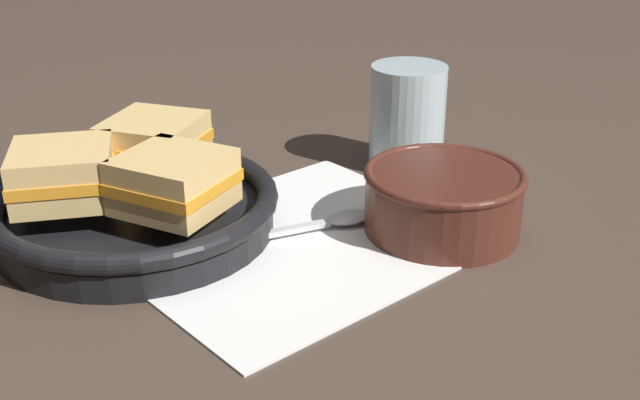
{
  "coord_description": "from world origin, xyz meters",
  "views": [
    {
      "loc": [
        -0.38,
        -0.51,
        0.32
      ],
      "look_at": [
        -0.0,
        0.0,
        0.03
      ],
      "focal_mm": 45.0,
      "sensor_mm": 36.0,
      "label": 1
    }
  ],
  "objects_px": {
    "skillet": "(133,211)",
    "sandwich_near_left": "(173,182)",
    "sandwich_near_right": "(154,143)",
    "sandwich_far_left": "(63,174)",
    "drinking_glass": "(407,117)",
    "soup_bowl": "(443,197)",
    "spoon": "(332,222)"
  },
  "relations": [
    {
      "from": "soup_bowl",
      "to": "sandwich_near_right",
      "type": "bearing_deg",
      "value": 132.04
    },
    {
      "from": "sandwich_far_left",
      "to": "sandwich_near_left",
      "type": "bearing_deg",
      "value": -46.78
    },
    {
      "from": "drinking_glass",
      "to": "skillet",
      "type": "bearing_deg",
      "value": 175.06
    },
    {
      "from": "sandwich_far_left",
      "to": "drinking_glass",
      "type": "distance_m",
      "value": 0.35
    },
    {
      "from": "skillet",
      "to": "sandwich_far_left",
      "type": "distance_m",
      "value": 0.07
    },
    {
      "from": "sandwich_near_right",
      "to": "drinking_glass",
      "type": "xyz_separation_m",
      "value": [
        0.26,
        -0.06,
        -0.01
      ]
    },
    {
      "from": "soup_bowl",
      "to": "skillet",
      "type": "xyz_separation_m",
      "value": [
        -0.22,
        0.16,
        -0.01
      ]
    },
    {
      "from": "soup_bowl",
      "to": "skillet",
      "type": "relative_size",
      "value": 0.44
    },
    {
      "from": "soup_bowl",
      "to": "sandwich_near_left",
      "type": "bearing_deg",
      "value": 153.03
    },
    {
      "from": "soup_bowl",
      "to": "drinking_glass",
      "type": "height_order",
      "value": "drinking_glass"
    },
    {
      "from": "skillet",
      "to": "sandwich_near_left",
      "type": "height_order",
      "value": "sandwich_near_left"
    },
    {
      "from": "soup_bowl",
      "to": "spoon",
      "type": "distance_m",
      "value": 0.1
    },
    {
      "from": "spoon",
      "to": "sandwich_far_left",
      "type": "distance_m",
      "value": 0.23
    },
    {
      "from": "sandwich_near_left",
      "to": "spoon",
      "type": "bearing_deg",
      "value": -18.81
    },
    {
      "from": "skillet",
      "to": "spoon",
      "type": "bearing_deg",
      "value": -34.91
    },
    {
      "from": "sandwich_near_right",
      "to": "sandwich_far_left",
      "type": "bearing_deg",
      "value": -166.78
    },
    {
      "from": "soup_bowl",
      "to": "sandwich_near_left",
      "type": "relative_size",
      "value": 1.27
    },
    {
      "from": "skillet",
      "to": "sandwich_near_left",
      "type": "xyz_separation_m",
      "value": [
        0.01,
        -0.06,
        0.04
      ]
    },
    {
      "from": "sandwich_near_left",
      "to": "drinking_glass",
      "type": "distance_m",
      "value": 0.29
    },
    {
      "from": "sandwich_near_right",
      "to": "sandwich_far_left",
      "type": "xyz_separation_m",
      "value": [
        -0.09,
        -0.02,
        0.0
      ]
    },
    {
      "from": "spoon",
      "to": "sandwich_near_right",
      "type": "bearing_deg",
      "value": 139.88
    },
    {
      "from": "spoon",
      "to": "sandwich_near_left",
      "type": "height_order",
      "value": "sandwich_near_left"
    },
    {
      "from": "spoon",
      "to": "skillet",
      "type": "distance_m",
      "value": 0.18
    },
    {
      "from": "spoon",
      "to": "drinking_glass",
      "type": "distance_m",
      "value": 0.18
    },
    {
      "from": "spoon",
      "to": "drinking_glass",
      "type": "xyz_separation_m",
      "value": [
        0.16,
        0.07,
        0.05
      ]
    },
    {
      "from": "sandwich_near_right",
      "to": "sandwich_far_left",
      "type": "distance_m",
      "value": 0.1
    },
    {
      "from": "sandwich_near_left",
      "to": "sandwich_near_right",
      "type": "bearing_deg",
      "value": 73.22
    },
    {
      "from": "skillet",
      "to": "sandwich_far_left",
      "type": "xyz_separation_m",
      "value": [
        -0.05,
        0.01,
        0.04
      ]
    },
    {
      "from": "sandwich_near_left",
      "to": "drinking_glass",
      "type": "xyz_separation_m",
      "value": [
        0.29,
        0.03,
        -0.01
      ]
    },
    {
      "from": "spoon",
      "to": "skillet",
      "type": "height_order",
      "value": "skillet"
    },
    {
      "from": "skillet",
      "to": "sandwich_near_right",
      "type": "height_order",
      "value": "sandwich_near_right"
    },
    {
      "from": "skillet",
      "to": "drinking_glass",
      "type": "bearing_deg",
      "value": -4.94
    }
  ]
}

